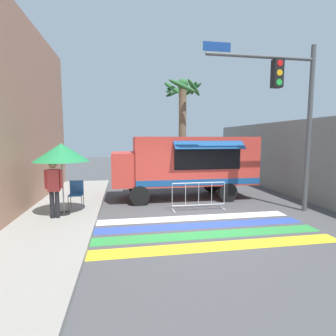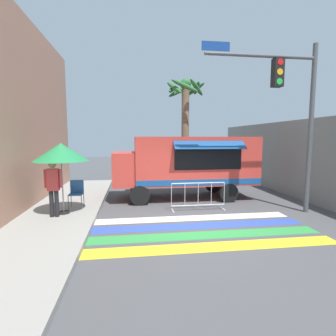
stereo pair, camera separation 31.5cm
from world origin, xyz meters
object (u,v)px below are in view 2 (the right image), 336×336
at_px(patio_umbrella, 61,152).
at_px(barricade_front, 198,197).
at_px(folding_chair, 76,191).
at_px(palm_tree, 185,114).
at_px(traffic_signal_pole, 291,100).
at_px(vendor_person, 53,185).
at_px(food_truck, 184,162).

distance_m(patio_umbrella, barricade_front, 4.84).
height_order(folding_chair, barricade_front, folding_chair).
bearing_deg(barricade_front, palm_tree, 83.46).
xyz_separation_m(traffic_signal_pole, folding_chair, (-7.20, 1.19, -3.09)).
distance_m(vendor_person, barricade_front, 4.82).
relative_size(folding_chair, vendor_person, 0.55).
bearing_deg(barricade_front, traffic_signal_pole, -14.37).
distance_m(folding_chair, vendor_person, 1.23).
bearing_deg(palm_tree, traffic_signal_pole, -69.47).
height_order(barricade_front, palm_tree, palm_tree).
relative_size(food_truck, barricade_front, 3.03).
relative_size(folding_chair, barricade_front, 0.49).
bearing_deg(food_truck, palm_tree, 77.63).
distance_m(patio_umbrella, palm_tree, 7.89).
xyz_separation_m(folding_chair, barricade_front, (4.27, -0.44, -0.23)).
height_order(food_truck, vendor_person, food_truck).
distance_m(patio_umbrella, vendor_person, 1.04).
xyz_separation_m(traffic_signal_pole, palm_tree, (-2.31, 6.16, 0.10)).
xyz_separation_m(patio_umbrella, barricade_front, (4.54, 0.28, -1.63)).
relative_size(vendor_person, barricade_front, 0.90).
bearing_deg(barricade_front, patio_umbrella, -176.42).
distance_m(vendor_person, palm_tree, 8.52).
height_order(traffic_signal_pole, barricade_front, traffic_signal_pole).
xyz_separation_m(food_truck, barricade_front, (0.13, -2.00, -1.07)).
relative_size(traffic_signal_pole, barricade_front, 2.89).
height_order(food_truck, patio_umbrella, food_truck).
xyz_separation_m(folding_chair, vendor_person, (-0.46, -1.06, 0.43)).
relative_size(traffic_signal_pole, vendor_person, 3.22).
bearing_deg(patio_umbrella, vendor_person, -118.78).
bearing_deg(traffic_signal_pole, vendor_person, 179.04).
xyz_separation_m(food_truck, patio_umbrella, (-4.42, -2.28, 0.55)).
relative_size(patio_umbrella, vendor_person, 1.29).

